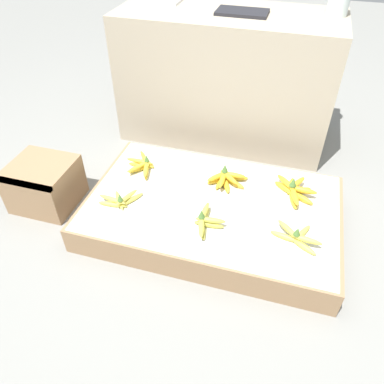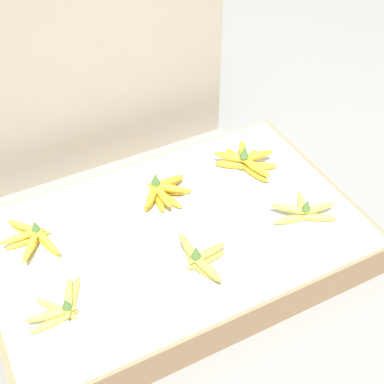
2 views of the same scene
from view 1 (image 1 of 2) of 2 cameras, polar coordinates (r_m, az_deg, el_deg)
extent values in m
plane|color=gray|center=(2.04, 3.02, -4.63)|extent=(10.00, 10.00, 0.00)
cube|color=#997551|center=(1.99, 3.10, -3.14)|extent=(1.30, 0.81, 0.15)
cube|color=silver|center=(1.94, 3.18, -1.54)|extent=(1.26, 0.78, 0.00)
cube|color=tan|center=(2.58, 5.21, 16.85)|extent=(1.35, 0.59, 0.82)
cube|color=#997551|center=(2.23, -21.54, 1.14)|extent=(0.33, 0.31, 0.26)
cube|color=brown|center=(2.08, -24.42, 1.14)|extent=(0.33, 0.02, 0.02)
ellipsoid|color=#DBCC4C|center=(1.95, -9.24, -1.18)|extent=(0.10, 0.15, 0.02)
ellipsoid|color=#DBCC4C|center=(1.96, -11.03, -1.21)|extent=(0.11, 0.14, 0.02)
ellipsoid|color=#DBCC4C|center=(1.94, -12.03, -1.86)|extent=(0.15, 0.04, 0.02)
ellipsoid|color=#DBCC4C|center=(1.93, -9.95, -0.83)|extent=(0.08, 0.15, 0.02)
ellipsoid|color=#DBCC4C|center=(1.93, -12.05, -1.10)|extent=(0.16, 0.05, 0.02)
cone|color=#4C7533|center=(1.89, -10.96, -0.80)|extent=(0.03, 0.03, 0.04)
ellipsoid|color=gold|center=(1.78, 1.56, -5.57)|extent=(0.08, 0.15, 0.03)
ellipsoid|color=gold|center=(1.80, 2.59, -4.98)|extent=(0.15, 0.03, 0.03)
ellipsoid|color=gold|center=(1.83, 1.88, -3.93)|extent=(0.04, 0.15, 0.03)
ellipsoid|color=gold|center=(1.75, 1.42, -5.19)|extent=(0.06, 0.15, 0.03)
ellipsoid|color=gold|center=(1.78, 2.84, -4.31)|extent=(0.15, 0.05, 0.03)
ellipsoid|color=gold|center=(1.82, 1.89, -3.11)|extent=(0.03, 0.15, 0.03)
cone|color=#4C7533|center=(1.76, 1.48, -3.32)|extent=(0.03, 0.03, 0.04)
ellipsoid|color=#DBCC4C|center=(1.78, 16.58, -7.91)|extent=(0.13, 0.10, 0.03)
ellipsoid|color=#DBCC4C|center=(1.83, 16.43, -6.05)|extent=(0.09, 0.13, 0.03)
ellipsoid|color=#DBCC4C|center=(1.79, 13.91, -6.61)|extent=(0.14, 0.06, 0.03)
ellipsoid|color=#DBCC4C|center=(1.77, 17.11, -6.97)|extent=(0.14, 0.04, 0.03)
ellipsoid|color=#DBCC4C|center=(1.79, 14.44, -5.52)|extent=(0.12, 0.11, 0.03)
cone|color=#4C7533|center=(1.75, 15.76, -5.78)|extent=(0.03, 0.03, 0.04)
ellipsoid|color=gold|center=(2.20, -7.10, 4.57)|extent=(0.11, 0.14, 0.02)
ellipsoid|color=gold|center=(2.18, -7.70, 4.07)|extent=(0.16, 0.03, 0.02)
ellipsoid|color=gold|center=(2.15, -7.74, 3.62)|extent=(0.12, 0.13, 0.02)
ellipsoid|color=gold|center=(2.13, -6.92, 3.17)|extent=(0.07, 0.16, 0.02)
ellipsoid|color=gold|center=(2.19, -7.24, 5.12)|extent=(0.12, 0.14, 0.02)
ellipsoid|color=gold|center=(2.17, -8.03, 4.68)|extent=(0.16, 0.03, 0.02)
ellipsoid|color=gold|center=(2.13, -8.13, 3.87)|extent=(0.11, 0.15, 0.02)
ellipsoid|color=gold|center=(2.11, -7.03, 3.55)|extent=(0.07, 0.16, 0.02)
cone|color=#4C7533|center=(2.13, -6.96, 5.16)|extent=(0.03, 0.03, 0.04)
ellipsoid|color=gold|center=(2.05, 4.05, 1.88)|extent=(0.12, 0.12, 0.03)
ellipsoid|color=gold|center=(2.04, 4.50, 1.58)|extent=(0.06, 0.14, 0.03)
ellipsoid|color=gold|center=(2.02, 5.20, 1.18)|extent=(0.08, 0.14, 0.03)
ellipsoid|color=gold|center=(2.04, 6.31, 1.44)|extent=(0.14, 0.09, 0.03)
ellipsoid|color=gold|center=(2.07, 6.63, 2.13)|extent=(0.14, 0.07, 0.03)
ellipsoid|color=gold|center=(2.03, 3.99, 2.41)|extent=(0.11, 0.12, 0.03)
ellipsoid|color=gold|center=(2.01, 4.66, 1.92)|extent=(0.03, 0.14, 0.03)
ellipsoid|color=gold|center=(2.03, 5.60, 2.28)|extent=(0.13, 0.11, 0.03)
ellipsoid|color=gold|center=(2.04, 6.21, 2.60)|extent=(0.14, 0.03, 0.03)
cone|color=#4C7533|center=(2.03, 5.04, 3.66)|extent=(0.04, 0.04, 0.05)
ellipsoid|color=gold|center=(1.99, 15.18, -1.15)|extent=(0.07, 0.14, 0.03)
ellipsoid|color=gold|center=(2.01, 16.32, -0.86)|extent=(0.14, 0.09, 0.03)
ellipsoid|color=gold|center=(2.05, 15.98, 0.18)|extent=(0.13, 0.10, 0.03)
ellipsoid|color=gold|center=(2.07, 14.95, 0.88)|extent=(0.03, 0.14, 0.03)
ellipsoid|color=gold|center=(2.05, 13.96, 0.58)|extent=(0.13, 0.10, 0.03)
ellipsoid|color=gold|center=(1.97, 15.37, -0.61)|extent=(0.07, 0.14, 0.03)
ellipsoid|color=gold|center=(2.01, 16.65, 0.25)|extent=(0.14, 0.04, 0.03)
ellipsoid|color=gold|center=(2.05, 15.74, 1.28)|extent=(0.09, 0.14, 0.03)
ellipsoid|color=gold|center=(2.04, 14.13, 1.45)|extent=(0.12, 0.12, 0.03)
cone|color=#4C7533|center=(1.99, 15.19, 1.52)|extent=(0.04, 0.04, 0.05)
cube|color=#232328|center=(2.40, 7.66, 25.54)|extent=(0.30, 0.18, 0.02)
camera|label=2|loc=(0.87, -66.33, 24.39)|focal=50.00mm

